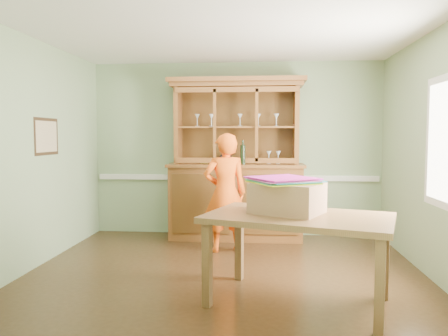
# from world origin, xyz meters

# --- Properties ---
(floor) EXTENTS (4.50, 4.50, 0.00)m
(floor) POSITION_xyz_m (0.00, 0.00, 0.00)
(floor) COLOR #412915
(floor) RESTS_ON ground
(ceiling) EXTENTS (4.50, 4.50, 0.00)m
(ceiling) POSITION_xyz_m (0.00, 0.00, 2.70)
(ceiling) COLOR white
(ceiling) RESTS_ON wall_back
(wall_back) EXTENTS (4.50, 0.00, 4.50)m
(wall_back) POSITION_xyz_m (0.00, 2.00, 1.35)
(wall_back) COLOR #8CA87E
(wall_back) RESTS_ON floor
(wall_left) EXTENTS (0.00, 4.00, 4.00)m
(wall_left) POSITION_xyz_m (-2.25, 0.00, 1.35)
(wall_left) COLOR #8CA87E
(wall_left) RESTS_ON floor
(wall_right) EXTENTS (0.00, 4.00, 4.00)m
(wall_right) POSITION_xyz_m (2.25, 0.00, 1.35)
(wall_right) COLOR #8CA87E
(wall_right) RESTS_ON floor
(wall_front) EXTENTS (4.50, 0.00, 4.50)m
(wall_front) POSITION_xyz_m (0.00, -2.00, 1.35)
(wall_front) COLOR #8CA87E
(wall_front) RESTS_ON floor
(chair_rail) EXTENTS (4.41, 0.05, 0.08)m
(chair_rail) POSITION_xyz_m (0.00, 1.98, 0.90)
(chair_rail) COLOR white
(chair_rail) RESTS_ON wall_back
(framed_map) EXTENTS (0.03, 0.60, 0.46)m
(framed_map) POSITION_xyz_m (-2.23, 0.30, 1.55)
(framed_map) COLOR #362415
(framed_map) RESTS_ON wall_left
(window_panel) EXTENTS (0.03, 0.96, 1.36)m
(window_panel) POSITION_xyz_m (2.23, -0.30, 1.50)
(window_panel) COLOR white
(window_panel) RESTS_ON wall_right
(china_hutch) EXTENTS (2.06, 0.68, 2.42)m
(china_hutch) POSITION_xyz_m (0.02, 1.72, 0.85)
(china_hutch) COLOR brown
(china_hutch) RESTS_ON floor
(dining_table) EXTENTS (1.89, 1.46, 0.83)m
(dining_table) POSITION_xyz_m (0.75, -0.84, 0.73)
(dining_table) COLOR brown
(dining_table) RESTS_ON floor
(cardboard_box) EXTENTS (0.77, 0.71, 0.29)m
(cardboard_box) POSITION_xyz_m (0.65, -0.75, 0.97)
(cardboard_box) COLOR #9A6F4F
(cardboard_box) RESTS_ON dining_table
(kite_stack) EXTENTS (0.72, 0.72, 0.05)m
(kite_stack) POSITION_xyz_m (0.63, -0.74, 1.14)
(kite_stack) COLOR #E3F51F
(kite_stack) RESTS_ON cardboard_box
(person) EXTENTS (0.65, 0.50, 1.59)m
(person) POSITION_xyz_m (-0.08, 0.92, 0.80)
(person) COLOR #FF5B10
(person) RESTS_ON floor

